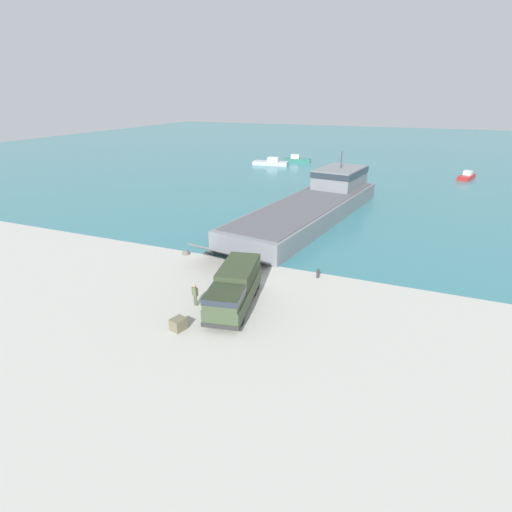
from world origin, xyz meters
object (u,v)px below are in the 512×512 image
at_px(moored_boat_a, 467,176).
at_px(moored_boat_c, 271,162).
at_px(military_truck, 234,288).
at_px(soldier_on_ramp, 195,293).
at_px(moored_boat_b, 297,160).
at_px(mooring_bollard, 318,273).
at_px(landing_craft, 317,202).
at_px(cargo_crate, 178,324).

xyz_separation_m(moored_boat_a, moored_boat_c, (-39.96, 0.76, 0.08)).
distance_m(military_truck, soldier_on_ramp, 3.03).
distance_m(moored_boat_b, mooring_bollard, 64.32).
height_order(soldier_on_ramp, mooring_bollard, soldier_on_ramp).
height_order(landing_craft, soldier_on_ramp, landing_craft).
relative_size(military_truck, moored_boat_c, 1.02).
relative_size(moored_boat_b, mooring_bollard, 7.84).
xyz_separation_m(moored_boat_a, moored_boat_b, (-35.82, 7.02, 0.08)).
bearing_deg(moored_boat_c, cargo_crate, -172.08).
xyz_separation_m(landing_craft, moored_boat_a, (20.30, 34.54, -1.26)).
bearing_deg(moored_boat_c, moored_boat_a, -98.41).
xyz_separation_m(landing_craft, cargo_crate, (-1.54, -31.16, -1.34)).
bearing_deg(soldier_on_ramp, mooring_bollard, -26.74).
xyz_separation_m(military_truck, mooring_bollard, (4.63, 7.31, -1.07)).
height_order(moored_boat_c, mooring_bollard, moored_boat_c).
bearing_deg(moored_boat_c, landing_craft, -158.22).
height_order(landing_craft, moored_boat_a, landing_craft).
height_order(moored_boat_b, moored_boat_c, moored_boat_b).
bearing_deg(mooring_bollard, landing_craft, 105.06).
xyz_separation_m(soldier_on_ramp, cargo_crate, (0.64, -3.35, -0.61)).
xyz_separation_m(military_truck, moored_boat_b, (-16.10, 68.20, -0.93)).
xyz_separation_m(military_truck, cargo_crate, (-2.11, -4.52, -1.10)).
height_order(soldier_on_ramp, cargo_crate, soldier_on_ramp).
bearing_deg(landing_craft, military_truck, -80.13).
xyz_separation_m(soldier_on_ramp, mooring_bollard, (7.38, 8.48, -0.57)).
bearing_deg(mooring_bollard, moored_boat_b, 108.80).
distance_m(landing_craft, moored_boat_c, 40.42).
height_order(landing_craft, mooring_bollard, landing_craft).
relative_size(landing_craft, soldier_on_ramp, 20.58).
bearing_deg(soldier_on_ramp, moored_boat_c, 29.80).
bearing_deg(mooring_bollard, moored_boat_c, 114.47).
height_order(landing_craft, cargo_crate, landing_craft).
xyz_separation_m(landing_craft, moored_boat_b, (-15.52, 41.56, -1.17)).
xyz_separation_m(moored_boat_b, moored_boat_c, (-4.13, -6.27, -0.01)).
relative_size(moored_boat_a, moored_boat_c, 0.71).
distance_m(moored_boat_a, moored_boat_b, 36.51).
distance_m(military_truck, moored_boat_b, 70.08).
relative_size(landing_craft, moored_boat_b, 5.58).
bearing_deg(mooring_bollard, cargo_crate, -119.68).
relative_size(moored_boat_c, mooring_bollard, 9.89).
xyz_separation_m(military_truck, moored_boat_a, (19.73, 61.18, -1.02)).
relative_size(military_truck, soldier_on_ramp, 4.75).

